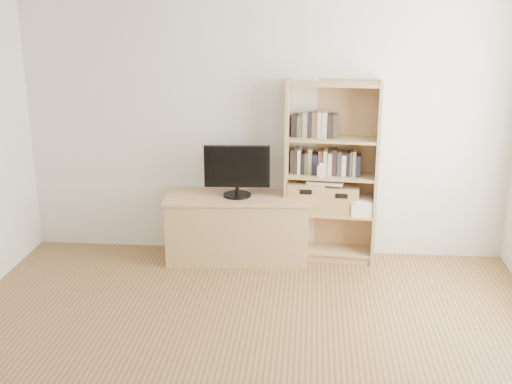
# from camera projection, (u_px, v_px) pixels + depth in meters

# --- Properties ---
(back_wall) EXTENTS (4.50, 0.02, 2.60)m
(back_wall) POSITION_uv_depth(u_px,v_px,m) (265.00, 118.00, 5.90)
(back_wall) COLOR silver
(back_wall) RESTS_ON floor
(tv_stand) EXTENTS (1.32, 0.58, 0.59)m
(tv_stand) POSITION_uv_depth(u_px,v_px,m) (238.00, 229.00, 5.98)
(tv_stand) COLOR #A68455
(tv_stand) RESTS_ON floor
(bookshelf) EXTENTS (0.86, 0.36, 1.67)m
(bookshelf) POSITION_uv_depth(u_px,v_px,m) (331.00, 173.00, 5.84)
(bookshelf) COLOR #A68455
(bookshelf) RESTS_ON floor
(television) EXTENTS (0.60, 0.08, 0.47)m
(television) POSITION_uv_depth(u_px,v_px,m) (237.00, 171.00, 5.82)
(television) COLOR black
(television) RESTS_ON tv_stand
(books_row_mid) EXTENTS (0.75, 0.19, 0.20)m
(books_row_mid) POSITION_uv_depth(u_px,v_px,m) (332.00, 164.00, 5.83)
(books_row_mid) COLOR black
(books_row_mid) RESTS_ON bookshelf
(books_row_upper) EXTENTS (0.36, 0.17, 0.18)m
(books_row_upper) POSITION_uv_depth(u_px,v_px,m) (312.00, 127.00, 5.76)
(books_row_upper) COLOR black
(books_row_upper) RESTS_ON bookshelf
(baby_monitor) EXTENTS (0.06, 0.05, 0.11)m
(baby_monitor) POSITION_uv_depth(u_px,v_px,m) (321.00, 171.00, 5.76)
(baby_monitor) COLOR white
(baby_monitor) RESTS_ON bookshelf
(basket_left) EXTENTS (0.35, 0.29, 0.28)m
(basket_left) POSITION_uv_depth(u_px,v_px,m) (306.00, 196.00, 5.94)
(basket_left) COLOR olive
(basket_left) RESTS_ON bookshelf
(basket_right) EXTENTS (0.32, 0.27, 0.25)m
(basket_right) POSITION_uv_depth(u_px,v_px,m) (342.00, 199.00, 5.89)
(basket_right) COLOR olive
(basket_right) RESTS_ON bookshelf
(laptop) EXTENTS (0.36, 0.28, 0.03)m
(laptop) POSITION_uv_depth(u_px,v_px,m) (326.00, 181.00, 5.86)
(laptop) COLOR white
(laptop) RESTS_ON basket_left
(magazine_stack) EXTENTS (0.20, 0.28, 0.13)m
(magazine_stack) POSITION_uv_depth(u_px,v_px,m) (362.00, 207.00, 5.88)
(magazine_stack) COLOR silver
(magazine_stack) RESTS_ON bookshelf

